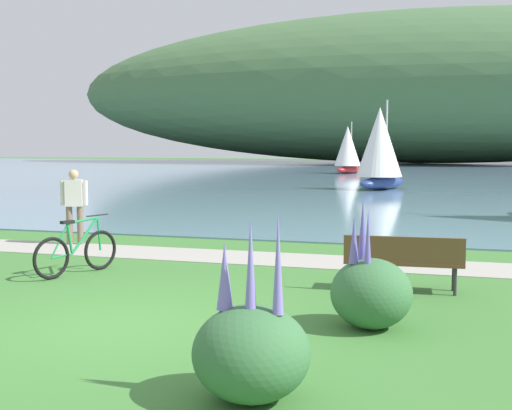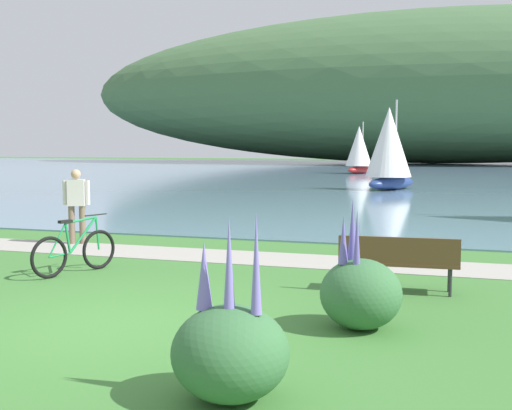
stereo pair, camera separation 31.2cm
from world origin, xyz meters
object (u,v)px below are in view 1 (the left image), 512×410
object	(u,v)px
person_at_shoreline	(74,202)
sailboat_mid_bay	(380,147)
park_bench_near_camera	(403,258)
bicycle_leaning_near_bench	(77,252)
sailboat_toward_hillside	(348,149)

from	to	relation	value
person_at_shoreline	sailboat_mid_bay	xyz separation A→B (m)	(5.07, 19.69, 1.17)
park_bench_near_camera	sailboat_mid_bay	xyz separation A→B (m)	(-2.36, 22.47, 1.63)
bicycle_leaning_near_bench	sailboat_mid_bay	bearing A→B (deg)	81.98
park_bench_near_camera	bicycle_leaning_near_bench	xyz separation A→B (m)	(-5.56, -0.19, -0.12)
park_bench_near_camera	person_at_shoreline	size ratio (longest dim) A/B	1.07
bicycle_leaning_near_bench	person_at_shoreline	world-z (taller)	person_at_shoreline
bicycle_leaning_near_bench	sailboat_toward_hillside	world-z (taller)	sailboat_toward_hillside
park_bench_near_camera	bicycle_leaning_near_bench	bearing A→B (deg)	-178.06
park_bench_near_camera	person_at_shoreline	bearing A→B (deg)	159.49
park_bench_near_camera	sailboat_toward_hillside	bearing A→B (deg)	99.02
person_at_shoreline	bicycle_leaning_near_bench	bearing A→B (deg)	-57.73
bicycle_leaning_near_bench	sailboat_toward_hillside	size ratio (longest dim) A/B	0.41
bicycle_leaning_near_bench	sailboat_toward_hillside	xyz separation A→B (m)	(-0.93, 41.03, 1.57)
park_bench_near_camera	person_at_shoreline	world-z (taller)	person_at_shoreline
person_at_shoreline	sailboat_mid_bay	bearing A→B (deg)	75.57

